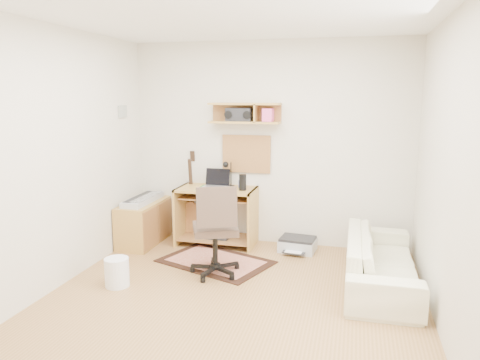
% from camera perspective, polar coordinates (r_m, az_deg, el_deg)
% --- Properties ---
extents(floor, '(3.60, 4.00, 0.01)m').
position_cam_1_polar(floor, '(4.37, -1.54, -15.70)').
color(floor, '#A17543').
rests_on(floor, ground).
extents(ceiling, '(3.60, 4.00, 0.01)m').
position_cam_1_polar(ceiling, '(3.97, -1.74, 20.38)').
color(ceiling, white).
rests_on(ceiling, ground).
extents(back_wall, '(3.60, 0.01, 2.60)m').
position_cam_1_polar(back_wall, '(5.90, 3.71, 4.46)').
color(back_wall, beige).
rests_on(back_wall, ground).
extents(left_wall, '(0.01, 4.00, 2.60)m').
position_cam_1_polar(left_wall, '(4.78, -22.95, 2.19)').
color(left_wall, beige).
rests_on(left_wall, ground).
extents(right_wall, '(0.01, 4.00, 2.60)m').
position_cam_1_polar(right_wall, '(3.89, 24.90, 0.28)').
color(right_wall, beige).
rests_on(right_wall, ground).
extents(wall_shelf, '(0.90, 0.25, 0.26)m').
position_cam_1_polar(wall_shelf, '(5.81, 0.57, 8.33)').
color(wall_shelf, '#BD8F42').
rests_on(wall_shelf, back_wall).
extents(cork_board, '(0.64, 0.03, 0.49)m').
position_cam_1_polar(cork_board, '(5.96, 0.80, 3.27)').
color(cork_board, tan).
rests_on(cork_board, back_wall).
extents(wall_photo, '(0.02, 0.20, 0.15)m').
position_cam_1_polar(wall_photo, '(6.00, -14.41, 8.27)').
color(wall_photo, '#4C8CBF').
rests_on(wall_photo, left_wall).
extents(desk, '(1.00, 0.55, 0.75)m').
position_cam_1_polar(desk, '(5.96, -2.92, -4.54)').
color(desk, '#BD8F42').
rests_on(desk, floor).
extents(laptop, '(0.32, 0.32, 0.24)m').
position_cam_1_polar(laptop, '(5.83, -3.10, 0.13)').
color(laptop, silver).
rests_on(laptop, desk).
extents(speaker, '(0.09, 0.09, 0.20)m').
position_cam_1_polar(speaker, '(5.71, 0.34, -0.29)').
color(speaker, black).
rests_on(speaker, desk).
extents(desk_lamp, '(0.11, 0.11, 0.33)m').
position_cam_1_polar(desk_lamp, '(5.93, -1.13, 0.74)').
color(desk_lamp, black).
rests_on(desk_lamp, desk).
extents(pencil_cup, '(0.07, 0.07, 0.10)m').
position_cam_1_polar(pencil_cup, '(5.87, 0.13, -0.50)').
color(pencil_cup, '#2F398E').
rests_on(pencil_cup, desk).
extents(boombox, '(0.32, 0.15, 0.17)m').
position_cam_1_polar(boombox, '(5.82, -0.13, 8.14)').
color(boombox, black).
rests_on(boombox, wall_shelf).
extents(rug, '(1.44, 1.20, 0.02)m').
position_cam_1_polar(rug, '(5.45, -3.06, -10.08)').
color(rug, '#D5B08F').
rests_on(rug, floor).
extents(task_chair, '(0.68, 0.68, 1.02)m').
position_cam_1_polar(task_chair, '(4.94, -3.13, -6.09)').
color(task_chair, '#3D2E24').
rests_on(task_chair, floor).
extents(cabinet, '(0.40, 0.90, 0.55)m').
position_cam_1_polar(cabinet, '(6.17, -11.87, -5.20)').
color(cabinet, '#BD8F42').
rests_on(cabinet, floor).
extents(music_keyboard, '(0.25, 0.79, 0.07)m').
position_cam_1_polar(music_keyboard, '(6.09, -11.98, -2.39)').
color(music_keyboard, '#B2B5BA').
rests_on(music_keyboard, cabinet).
extents(guitar, '(0.34, 0.23, 1.20)m').
position_cam_1_polar(guitar, '(6.16, -6.24, -1.95)').
color(guitar, '#A16331').
rests_on(guitar, floor).
extents(waste_basket, '(0.31, 0.31, 0.30)m').
position_cam_1_polar(waste_basket, '(4.92, -15.08, -11.03)').
color(waste_basket, white).
rests_on(waste_basket, floor).
extents(printer, '(0.47, 0.38, 0.17)m').
position_cam_1_polar(printer, '(5.82, 7.19, -7.96)').
color(printer, '#A5A8AA').
rests_on(printer, floor).
extents(sofa, '(0.51, 1.76, 0.69)m').
position_cam_1_polar(sofa, '(4.95, 17.22, -8.59)').
color(sofa, beige).
rests_on(sofa, floor).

